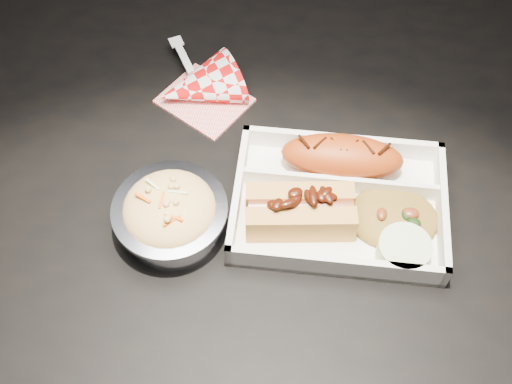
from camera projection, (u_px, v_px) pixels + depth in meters
floor at (271, 377)px, 1.45m from camera, size 4.00×4.00×0.05m
dining_table at (281, 223)px, 0.88m from camera, size 1.20×0.80×0.75m
food_tray at (338, 205)px, 0.77m from camera, size 0.26×0.19×0.04m
fried_pastry at (342, 157)px, 0.78m from camera, size 0.15×0.06×0.05m
hotdog at (300, 210)px, 0.74m from camera, size 0.13×0.08×0.06m
fried_rice_mound at (394, 213)px, 0.75m from camera, size 0.11×0.09×0.03m
cupcake_liner at (403, 251)px, 0.72m from camera, size 0.06×0.06×0.03m
foil_coleslaw_cup at (170, 213)px, 0.74m from camera, size 0.13×0.13×0.07m
napkin_fork at (198, 87)px, 0.87m from camera, size 0.15×0.17×0.10m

